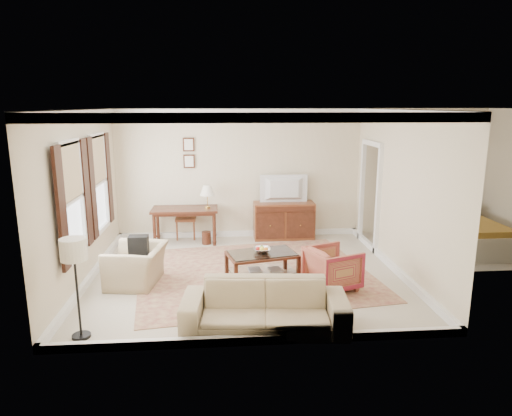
{
  "coord_description": "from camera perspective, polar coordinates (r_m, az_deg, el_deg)",
  "views": [
    {
      "loc": [
        -0.46,
        -7.72,
        2.97
      ],
      "look_at": [
        0.2,
        0.3,
        1.15
      ],
      "focal_mm": 32.0,
      "sensor_mm": 36.0,
      "label": 1
    }
  ],
  "objects": [
    {
      "name": "backpack",
      "position": [
        7.92,
        -14.47,
        -4.44
      ],
      "size": [
        0.31,
        0.37,
        0.4
      ],
      "primitive_type": "cube",
      "rotation": [
        0.0,
        0.0,
        -1.9
      ],
      "color": "black",
      "rests_on": "club_armchair"
    },
    {
      "name": "floor_lamp",
      "position": [
        6.19,
        -21.79,
        -5.69
      ],
      "size": [
        0.33,
        0.33,
        1.35
      ],
      "color": "black",
      "rests_on": "room_shell"
    },
    {
      "name": "desk_lamp",
      "position": [
        9.96,
        -6.1,
        1.43
      ],
      "size": [
        0.32,
        0.32,
        0.5
      ],
      "primitive_type": null,
      "color": "silver",
      "rests_on": "writing_desk"
    },
    {
      "name": "coffee_table",
      "position": [
        7.91,
        0.76,
        -6.36
      ],
      "size": [
        1.29,
        0.93,
        0.49
      ],
      "rotation": [
        0.0,
        0.0,
        0.23
      ],
      "color": "#4B2315",
      "rests_on": "room_shell"
    },
    {
      "name": "window_rear",
      "position": [
        9.02,
        -19.05,
        2.99
      ],
      "size": [
        0.12,
        1.56,
        1.8
      ],
      "primitive_type": null,
      "color": "#CCB284",
      "rests_on": "room_shell"
    },
    {
      "name": "tv",
      "position": [
        10.15,
        3.58,
        3.48
      ],
      "size": [
        1.02,
        0.58,
        0.13
      ],
      "primitive_type": "imported",
      "rotation": [
        0.0,
        0.0,
        3.14
      ],
      "color": "black",
      "rests_on": "sideboard"
    },
    {
      "name": "room_shell",
      "position": [
        7.75,
        -1.31,
        9.05
      ],
      "size": [
        5.51,
        5.01,
        2.91
      ],
      "color": "beige",
      "rests_on": "ground"
    },
    {
      "name": "book_b",
      "position": [
        7.95,
        1.71,
        -7.76
      ],
      "size": [
        0.28,
        0.08,
        0.38
      ],
      "primitive_type": "imported",
      "rotation": [
        0.0,
        0.0,
        0.2
      ],
      "color": "brown",
      "rests_on": "coffee_table"
    },
    {
      "name": "annex_bedroom",
      "position": [
        10.49,
        23.67,
        -2.87
      ],
      "size": [
        3.0,
        2.7,
        2.9
      ],
      "color": "beige",
      "rests_on": "ground"
    },
    {
      "name": "sofa",
      "position": [
        6.23,
        1.11,
        -11.29
      ],
      "size": [
        2.27,
        0.85,
        0.87
      ],
      "primitive_type": "imported",
      "rotation": [
        0.0,
        0.0,
        -0.09
      ],
      "color": "tan",
      "rests_on": "room_shell"
    },
    {
      "name": "book_a",
      "position": [
        7.94,
        -0.94,
        -7.75
      ],
      "size": [
        0.28,
        0.06,
        0.38
      ],
      "primitive_type": "imported",
      "rotation": [
        0.0,
        0.0,
        0.1
      ],
      "color": "brown",
      "rests_on": "coffee_table"
    },
    {
      "name": "writing_desk",
      "position": [
        10.06,
        -8.88,
        -0.63
      ],
      "size": [
        1.43,
        0.71,
        0.78
      ],
      "color": "#4B2315",
      "rests_on": "room_shell"
    },
    {
      "name": "window_front",
      "position": [
        7.5,
        -21.98,
        0.9
      ],
      "size": [
        0.12,
        1.56,
        1.8
      ],
      "primitive_type": null,
      "color": "#CCB284",
      "rests_on": "room_shell"
    },
    {
      "name": "striped_armchair",
      "position": [
        7.64,
        9.56,
        -7.21
      ],
      "size": [
        0.92,
        0.95,
        0.77
      ],
      "primitive_type": "imported",
      "rotation": [
        0.0,
        0.0,
        1.93
      ],
      "color": "maroon",
      "rests_on": "room_shell"
    },
    {
      "name": "club_armchair",
      "position": [
        7.98,
        -14.74,
        -6.17
      ],
      "size": [
        0.8,
        1.1,
        0.88
      ],
      "primitive_type": "imported",
      "rotation": [
        0.0,
        0.0,
        -1.73
      ],
      "color": "tan",
      "rests_on": "room_shell"
    },
    {
      "name": "rug",
      "position": [
        8.3,
        -0.22,
        -8.17
      ],
      "size": [
        4.49,
        3.99,
        0.01
      ],
      "primitive_type": "cube",
      "rotation": [
        0.0,
        0.0,
        0.13
      ],
      "color": "maroon",
      "rests_on": "room_shell"
    },
    {
      "name": "fruit_bowl",
      "position": [
        7.87,
        0.75,
        -5.18
      ],
      "size": [
        0.42,
        0.42,
        0.1
      ],
      "primitive_type": "imported",
      "color": "silver",
      "rests_on": "coffee_table"
    },
    {
      "name": "sideboard",
      "position": [
        10.35,
        3.49,
        -1.56
      ],
      "size": [
        1.35,
        0.52,
        0.83
      ],
      "primitive_type": "cube",
      "color": "brown",
      "rests_on": "room_shell"
    },
    {
      "name": "desk_chair",
      "position": [
        10.43,
        -8.79,
        -0.96
      ],
      "size": [
        0.45,
        0.45,
        1.05
      ],
      "primitive_type": null,
      "rotation": [
        0.0,
        0.0,
        -0.01
      ],
      "color": "brown",
      "rests_on": "room_shell"
    },
    {
      "name": "framed_prints",
      "position": [
        10.26,
        -8.39,
        6.85
      ],
      "size": [
        0.25,
        0.04,
        0.68
      ],
      "primitive_type": null,
      "color": "#4B2315",
      "rests_on": "room_shell"
    },
    {
      "name": "doorway",
      "position": [
        9.93,
        14.01,
        1.36
      ],
      "size": [
        0.1,
        1.12,
        2.25
      ],
      "primitive_type": null,
      "color": "white",
      "rests_on": "room_shell"
    }
  ]
}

